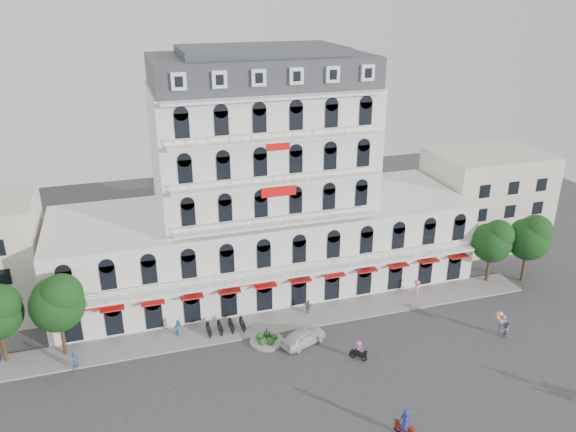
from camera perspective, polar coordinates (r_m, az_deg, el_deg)
The scene contains 17 objects.
ground at distance 50.46m, azimuth 3.11°, elevation -15.82°, with size 120.00×120.00×0.00m, color #38383A.
sidewalk at distance 57.37m, azimuth -0.04°, elevation -10.49°, with size 53.00×4.00×0.16m, color gray.
main_building at distance 60.73m, azimuth -2.56°, elevation 1.84°, with size 45.00×15.00×25.80m.
flank_building_east at distance 76.51m, azimuth 19.36°, elevation 1.77°, with size 14.00×10.00×12.00m, color beige.
traffic_island at distance 54.18m, azimuth -2.18°, elevation -12.47°, with size 3.20×3.20×1.60m.
parked_scooter_row at distance 56.00m, azimuth -6.32°, elevation -11.64°, with size 4.40×1.80×1.10m, color black, non-canonical shape.
tree_west_inner at distance 53.47m, azimuth -22.40°, elevation -7.98°, with size 4.76×4.76×8.25m.
tree_east_inner at distance 66.01m, azimuth 20.08°, elevation -2.29°, with size 4.40×4.37×7.57m.
tree_east_outer at distance 67.60m, azimuth 23.33°, elevation -1.90°, with size 4.65×4.65×8.05m.
parked_car at distance 53.65m, azimuth 1.58°, elevation -12.16°, with size 1.85×4.61×1.57m, color silver.
rider_east at distance 45.13m, azimuth 11.85°, elevation -19.83°, with size 1.21×1.40×2.32m.
rider_center at distance 51.97m, azimuth 7.16°, elevation -13.35°, with size 1.36×1.25×1.93m.
pedestrian_left at distance 55.65m, azimuth -11.06°, elevation -11.13°, with size 0.85×0.55×1.73m, color #28507A.
pedestrian_mid at distance 58.00m, azimuth 2.06°, elevation -9.24°, with size 0.97×0.40×1.65m, color #5C5C64.
pedestrian_right at distance 62.64m, azimuth 12.93°, elevation -7.16°, with size 1.22×0.70×1.89m, color pink.
pedestrian_far at distance 53.65m, azimuth -20.80°, elevation -13.65°, with size 0.67×0.44×1.83m, color navy.
balloon_vendor at distance 58.17m, azimuth 21.06°, elevation -10.29°, with size 1.54×1.41×2.45m.
Camera 1 is at (-14.31, -37.13, 31.03)m, focal length 35.00 mm.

